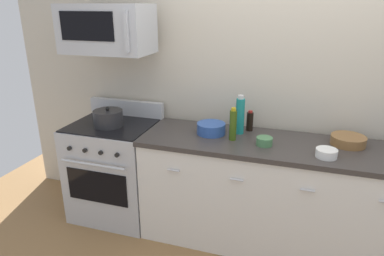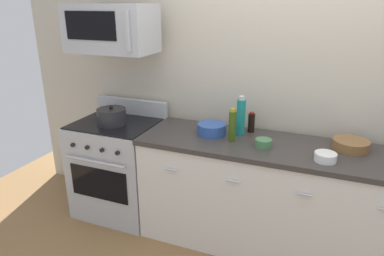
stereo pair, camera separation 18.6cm
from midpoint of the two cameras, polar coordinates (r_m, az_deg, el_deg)
name	(u,v)px [view 2 (the right image)]	position (r m, az deg, el deg)	size (l,w,h in m)	color
ground_plane	(268,244)	(3.22, 14.11, -18.09)	(6.32, 6.32, 0.00)	olive
back_wall	(289,80)	(3.03, 17.40, 7.53)	(5.27, 0.10, 2.70)	beige
counter_unit	(272,198)	(2.97, 14.86, -11.05)	(2.18, 0.66, 0.92)	silver
range_oven	(119,167)	(3.40, -10.39, -6.30)	(0.76, 0.69, 1.07)	#B7BABF
microwave	(111,28)	(3.11, -11.44, 15.78)	(0.74, 0.44, 0.40)	#B7BABF
bottle_soy_sauce_dark	(251,123)	(2.98, 11.53, 0.87)	(0.06, 0.06, 0.18)	black
bottle_sparkling_teal	(241,117)	(2.88, 9.90, 1.85)	(0.07, 0.07, 0.33)	#197F7A
bottle_olive_oil	(232,126)	(2.74, 8.62, 0.35)	(0.06, 0.06, 0.27)	#385114
bowl_white_ceramic	(325,157)	(2.60, 23.06, -4.41)	(0.15, 0.15, 0.06)	white
bowl_blue_mixing	(212,129)	(2.89, 5.09, -0.12)	(0.24, 0.24, 0.09)	#2D519E
bowl_wooden_salad	(351,144)	(2.89, 26.41, -2.43)	(0.26, 0.26, 0.07)	brown
bowl_green_glaze	(263,143)	(2.70, 13.62, -2.44)	(0.12, 0.12, 0.06)	#477A4C
stockpot	(112,116)	(3.17, -11.47, 1.87)	(0.26, 0.26, 0.18)	#262628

